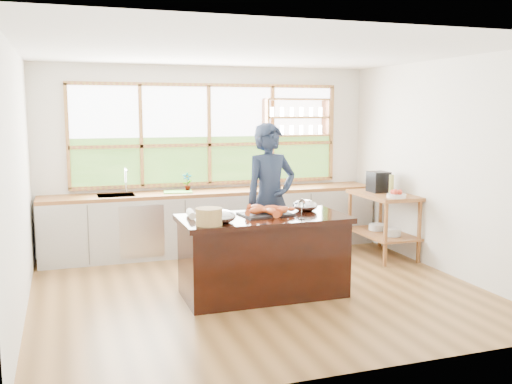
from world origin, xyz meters
name	(u,v)px	position (x,y,z in m)	size (l,w,h in m)	color
ground_plane	(257,289)	(0.00, 0.00, 0.00)	(5.00, 5.00, 0.00)	olive
room_shell	(246,136)	(0.02, 0.51, 1.75)	(5.02, 4.52, 2.71)	white
back_counter	(214,221)	(-0.02, 1.94, 0.45)	(4.90, 0.63, 0.90)	#B7B3AB
right_shelf_unit	(384,214)	(2.19, 0.89, 0.60)	(0.62, 1.10, 0.90)	olive
island	(263,256)	(0.00, -0.20, 0.45)	(1.85, 0.90, 0.90)	black
cook	(270,200)	(0.35, 0.52, 0.95)	(0.69, 0.46, 1.91)	#1A2439
potted_plant	(187,182)	(-0.39, 2.00, 1.04)	(0.14, 0.10, 0.27)	slate
cutting_board	(178,192)	(-0.54, 1.94, 0.91)	(0.40, 0.30, 0.01)	#5EB23E
espresso_machine	(378,182)	(2.19, 1.05, 1.05)	(0.26, 0.27, 0.29)	black
wine_bottle	(391,185)	(2.24, 0.79, 1.04)	(0.07, 0.07, 0.27)	#A5A74D
fruit_bowl	(396,195)	(2.14, 0.50, 0.94)	(0.26, 0.26, 0.11)	silver
slate_board	(265,214)	(0.05, -0.12, 0.91)	(0.55, 0.40, 0.02)	black
lobster_pile	(268,210)	(0.08, -0.15, 0.96)	(0.52, 0.48, 0.08)	#CC581E
mixing_bowl_left	(221,216)	(-0.53, -0.39, 0.96)	(0.30, 0.30, 0.15)	silver
mixing_bowl_right	(305,206)	(0.58, -0.03, 0.96)	(0.29, 0.29, 0.14)	silver
wine_glass	(302,204)	(0.34, -0.48, 1.06)	(0.08, 0.08, 0.22)	white
wicker_basket	(209,217)	(-0.69, -0.48, 0.99)	(0.27, 0.27, 0.17)	tan
parchment_roll	(191,214)	(-0.77, -0.02, 0.94)	(0.08, 0.08, 0.30)	white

